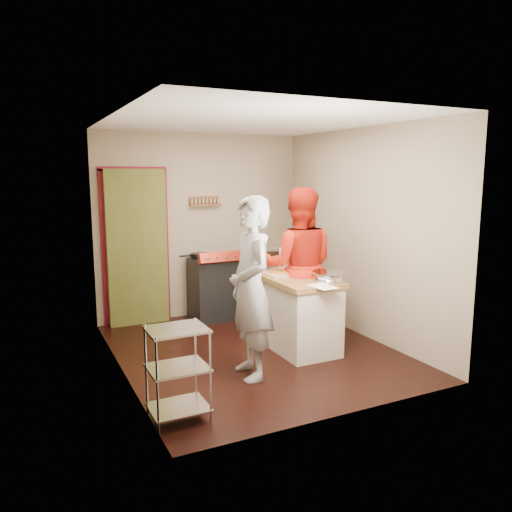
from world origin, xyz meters
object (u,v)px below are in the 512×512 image
at_px(island, 297,310).
at_px(person_red, 298,266).
at_px(wire_shelving, 178,369).
at_px(person_stripe, 251,288).
at_px(stove, 213,288).

xyz_separation_m(island, person_red, (0.13, 0.20, 0.49)).
bearing_deg(wire_shelving, person_red, 33.69).
relative_size(wire_shelving, island, 0.63).
bearing_deg(island, person_stripe, -148.28).
bearing_deg(stove, person_stripe, -100.75).
relative_size(island, person_red, 0.68).
bearing_deg(person_stripe, stove, 174.08).
height_order(island, person_red, person_red).
bearing_deg(wire_shelving, person_stripe, 30.69).
height_order(wire_shelving, person_red, person_red).
bearing_deg(person_red, island, 85.71).
relative_size(island, person_stripe, 0.70).
height_order(stove, island, island).
xyz_separation_m(person_stripe, person_red, (0.97, 0.72, 0.03)).
bearing_deg(stove, person_red, -66.71).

